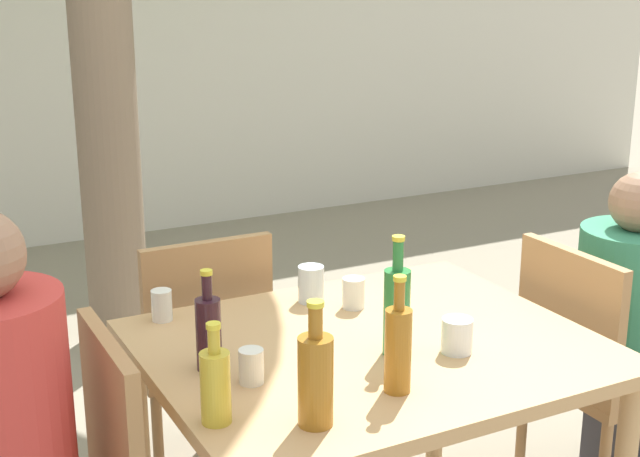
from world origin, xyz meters
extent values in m
cube|color=silver|center=(0.00, 3.84, 1.40)|extent=(10.00, 0.08, 2.80)
cylinder|color=#7A6651|center=(-0.16, 2.10, 1.40)|extent=(0.28, 0.28, 2.79)
cube|color=tan|center=(0.00, 0.00, 0.72)|extent=(1.20, 0.99, 0.04)
cylinder|color=tan|center=(-0.54, 0.44, 0.35)|extent=(0.06, 0.06, 0.70)
cylinder|color=tan|center=(0.54, 0.44, 0.35)|extent=(0.06, 0.06, 0.70)
cube|color=#A87A4C|center=(-0.72, 0.00, 0.67)|extent=(0.04, 0.44, 0.45)
cube|color=#A87A4C|center=(0.92, 0.00, 0.43)|extent=(0.44, 0.44, 0.04)
cube|color=#A87A4C|center=(0.72, 0.00, 0.67)|extent=(0.04, 0.44, 0.45)
cylinder|color=#A87A4C|center=(1.11, 0.19, 0.20)|extent=(0.04, 0.04, 0.41)
cylinder|color=#A87A4C|center=(0.73, 0.19, 0.20)|extent=(0.04, 0.04, 0.41)
cube|color=#A87A4C|center=(-0.24, 0.82, 0.43)|extent=(0.44, 0.44, 0.04)
cube|color=#A87A4C|center=(-0.24, 0.62, 0.67)|extent=(0.44, 0.04, 0.45)
cylinder|color=#A87A4C|center=(-0.05, 1.01, 0.20)|extent=(0.04, 0.04, 0.41)
cylinder|color=#A87A4C|center=(-0.43, 1.01, 0.20)|extent=(0.04, 0.04, 0.41)
cylinder|color=#A87A4C|center=(-0.05, 0.63, 0.20)|extent=(0.04, 0.04, 0.41)
cylinder|color=#A87A4C|center=(-0.43, 0.63, 0.20)|extent=(0.04, 0.04, 0.41)
cylinder|color=#337F5B|center=(0.98, 0.00, 0.69)|extent=(0.35, 0.35, 0.49)
sphere|color=#936B51|center=(0.98, 0.00, 1.02)|extent=(0.20, 0.20, 0.20)
cylinder|color=#9E661E|center=(-0.34, -0.34, 0.84)|extent=(0.08, 0.08, 0.21)
cylinder|color=#9E661E|center=(-0.34, -0.34, 0.98)|extent=(0.03, 0.03, 0.07)
cylinder|color=gold|center=(-0.34, -0.34, 1.03)|extent=(0.04, 0.04, 0.01)
cylinder|color=#331923|center=(-0.45, 0.05, 0.83)|extent=(0.07, 0.07, 0.19)
cylinder|color=#331923|center=(-0.45, 0.05, 0.96)|extent=(0.03, 0.03, 0.07)
cylinder|color=gold|center=(-0.45, 0.05, 1.00)|extent=(0.03, 0.03, 0.01)
cylinder|color=#287A38|center=(0.02, -0.09, 0.85)|extent=(0.07, 0.07, 0.23)
cylinder|color=#287A38|center=(0.02, -0.09, 1.01)|extent=(0.03, 0.03, 0.08)
cylinder|color=gold|center=(0.02, -0.09, 1.06)|extent=(0.03, 0.03, 0.01)
cylinder|color=gold|center=(-0.54, -0.22, 0.82)|extent=(0.07, 0.07, 0.17)
cylinder|color=gold|center=(-0.54, -0.22, 0.94)|extent=(0.03, 0.03, 0.06)
cylinder|color=gold|center=(-0.54, -0.22, 0.97)|extent=(0.03, 0.03, 0.01)
cylinder|color=#9E661E|center=(-0.09, -0.28, 0.84)|extent=(0.07, 0.07, 0.21)
cylinder|color=#9E661E|center=(-0.09, -0.28, 0.98)|extent=(0.03, 0.03, 0.07)
cylinder|color=gold|center=(-0.09, -0.28, 1.03)|extent=(0.03, 0.03, 0.01)
cylinder|color=silver|center=(-0.39, -0.08, 0.78)|extent=(0.06, 0.06, 0.09)
cylinder|color=silver|center=(0.00, 0.36, 0.79)|extent=(0.08, 0.08, 0.11)
cylinder|color=silver|center=(-0.45, 0.42, 0.78)|extent=(0.06, 0.06, 0.09)
cylinder|color=silver|center=(0.09, 0.25, 0.78)|extent=(0.07, 0.07, 0.09)
cylinder|color=white|center=(0.17, -0.16, 0.78)|extent=(0.08, 0.08, 0.09)
camera|label=1|loc=(-1.17, -1.94, 1.72)|focal=50.00mm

